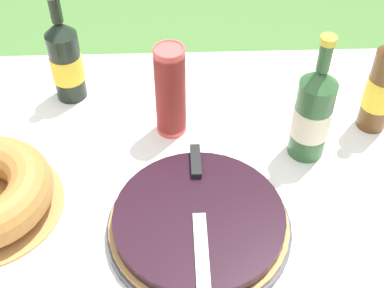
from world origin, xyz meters
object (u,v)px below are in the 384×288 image
(serving_knife, at_px, (198,202))
(juice_bottle_red, at_px, (66,60))
(berry_tart, at_px, (199,224))
(cup_stack, at_px, (170,92))
(cider_bottle_green, at_px, (313,113))
(cider_bottle_amber, at_px, (383,85))

(serving_knife, height_order, juice_bottle_red, juice_bottle_red)
(juice_bottle_red, bearing_deg, berry_tart, -55.17)
(cup_stack, height_order, cider_bottle_green, cider_bottle_green)
(serving_knife, bearing_deg, juice_bottle_red, -143.81)
(cider_bottle_green, bearing_deg, serving_knife, -143.30)
(berry_tart, relative_size, cup_stack, 1.58)
(berry_tart, xyz_separation_m, cider_bottle_amber, (0.44, 0.31, 0.10))
(berry_tart, distance_m, cider_bottle_green, 0.36)
(cup_stack, bearing_deg, cider_bottle_green, -15.31)
(cup_stack, distance_m, cider_bottle_green, 0.33)
(cider_bottle_amber, bearing_deg, cup_stack, 179.88)
(serving_knife, bearing_deg, berry_tart, -0.00)
(cider_bottle_amber, xyz_separation_m, juice_bottle_red, (-0.76, 0.14, -0.01))
(serving_knife, height_order, cup_stack, cup_stack)
(berry_tart, distance_m, cup_stack, 0.33)
(berry_tart, height_order, juice_bottle_red, juice_bottle_red)
(juice_bottle_red, bearing_deg, cider_bottle_amber, -10.63)
(berry_tart, height_order, cider_bottle_amber, cider_bottle_amber)
(cup_stack, height_order, juice_bottle_red, juice_bottle_red)
(cup_stack, xyz_separation_m, juice_bottle_red, (-0.26, 0.14, -0.01))
(serving_knife, relative_size, cup_stack, 1.56)
(cider_bottle_green, bearing_deg, cider_bottle_amber, 25.40)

